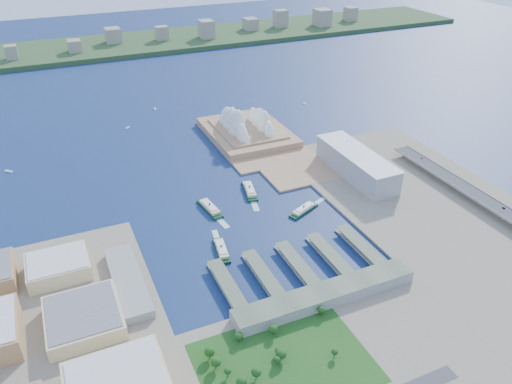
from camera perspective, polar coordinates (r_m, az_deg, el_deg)
name	(u,v)px	position (r m, az deg, el deg)	size (l,w,h in m)	color
ground	(258,235)	(616.21, 0.23, -4.99)	(3000.00, 3000.00, 0.00)	#0F2449
west_land	(50,363)	(502.96, -22.48, -17.65)	(220.00, 390.00, 3.00)	gray
south_land	(354,358)	(480.19, 11.10, -18.16)	(720.00, 180.00, 3.00)	gray
east_land	(439,212)	(701.43, 20.21, -2.13)	(240.00, 500.00, 3.00)	gray
peninsula	(253,139)	(860.27, -0.33, 6.03)	(135.00, 220.00, 3.00)	#9E7956
far_shore	(114,46)	(1494.20, -15.97, 15.75)	(2200.00, 260.00, 12.00)	#2D4926
opera_house	(247,119)	(864.19, -1.03, 8.34)	(134.00, 180.00, 58.00)	white
toaster_building	(356,164)	(750.70, 11.40, 3.15)	(45.00, 155.00, 35.00)	#929297
expressway	(481,201)	(732.03, 24.28, -0.93)	(26.00, 340.00, 11.85)	gray
west_buildings	(44,325)	(518.08, -23.11, -13.78)	(200.00, 280.00, 27.00)	#A57B52
ferry_wharves	(297,265)	(565.14, 4.70, -8.29)	(184.00, 90.00, 9.30)	#4F5B44
terminal_building	(326,295)	(523.90, 7.96, -11.60)	(200.00, 28.00, 12.00)	gray
park	(284,356)	(461.59, 3.26, -18.25)	(150.00, 110.00, 16.00)	#194714
far_skyline	(113,35)	(1467.35, -16.02, 16.85)	(1900.00, 140.00, 55.00)	gray
ferry_a	(210,207)	(665.21, -5.31, -1.67)	(13.70, 53.84, 10.18)	#0D351D
ferry_b	(250,189)	(702.22, -0.74, 0.36)	(13.99, 54.94, 10.39)	#0D351D
ferry_c	(221,248)	(588.55, -3.97, -6.45)	(12.59, 49.46, 9.35)	#0D351D
ferry_d	(304,209)	(662.13, 5.49, -1.89)	(12.44, 48.87, 9.24)	#0D351D
boat_a	(9,171)	(845.56, -26.43, 2.16)	(3.33, 13.34, 2.57)	white
boat_b	(128,127)	(938.00, -14.46, 7.16)	(3.08, 8.79, 2.37)	white
boat_c	(305,103)	(1027.67, 5.58, 10.04)	(3.22, 11.03, 2.48)	white
boat_e	(155,109)	(1014.24, -11.48, 9.30)	(3.63, 11.40, 2.80)	white
car_b	(504,208)	(714.43, 26.44, -1.65)	(1.43, 4.11, 1.36)	slate
car_c	(422,158)	(805.70, 18.44, 3.70)	(1.72, 4.24, 1.23)	slate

